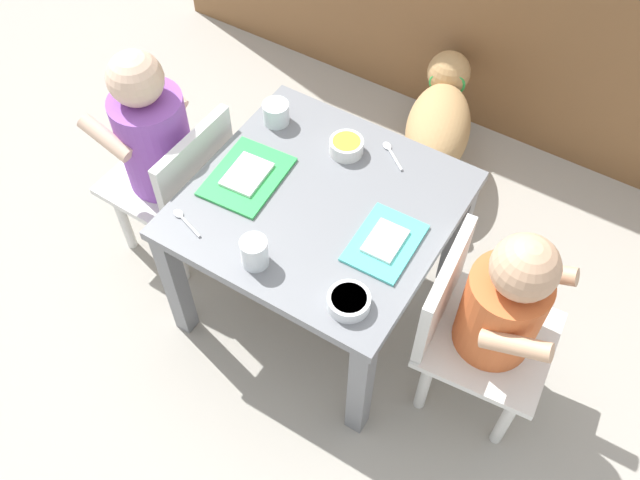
# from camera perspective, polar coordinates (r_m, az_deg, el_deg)

# --- Properties ---
(ground_plane) EXTENTS (7.00, 7.00, 0.00)m
(ground_plane) POSITION_cam_1_polar(r_m,az_deg,el_deg) (1.92, 0.00, -4.89)
(ground_plane) COLOR #9E998E
(dining_table) EXTENTS (0.59, 0.57, 0.43)m
(dining_table) POSITION_cam_1_polar(r_m,az_deg,el_deg) (1.63, 0.00, 1.64)
(dining_table) COLOR slate
(dining_table) RESTS_ON ground
(seated_child_left) EXTENTS (0.29, 0.29, 0.66)m
(seated_child_left) POSITION_cam_1_polar(r_m,az_deg,el_deg) (1.78, -13.26, 7.88)
(seated_child_left) COLOR silver
(seated_child_left) RESTS_ON ground
(seated_child_right) EXTENTS (0.30, 0.30, 0.62)m
(seated_child_right) POSITION_cam_1_polar(r_m,az_deg,el_deg) (1.51, 14.41, -5.49)
(seated_child_right) COLOR silver
(seated_child_right) RESTS_ON ground
(dog) EXTENTS (0.29, 0.47, 0.31)m
(dog) POSITION_cam_1_polar(r_m,az_deg,el_deg) (2.11, 9.86, 9.77)
(dog) COLOR tan
(dog) RESTS_ON ground
(food_tray_left) EXTENTS (0.17, 0.22, 0.02)m
(food_tray_left) POSITION_cam_1_polar(r_m,az_deg,el_deg) (1.63, -6.05, 5.28)
(food_tray_left) COLOR green
(food_tray_left) RESTS_ON dining_table
(food_tray_right) EXTENTS (0.14, 0.18, 0.02)m
(food_tray_right) POSITION_cam_1_polar(r_m,az_deg,el_deg) (1.50, 5.39, -0.20)
(food_tray_right) COLOR #4CC6BC
(food_tray_right) RESTS_ON dining_table
(water_cup_left) EXTENTS (0.07, 0.07, 0.06)m
(water_cup_left) POSITION_cam_1_polar(r_m,az_deg,el_deg) (1.74, -3.65, 10.34)
(water_cup_left) COLOR white
(water_cup_left) RESTS_ON dining_table
(water_cup_right) EXTENTS (0.06, 0.06, 0.07)m
(water_cup_right) POSITION_cam_1_polar(r_m,az_deg,el_deg) (1.45, -5.42, -1.12)
(water_cup_right) COLOR white
(water_cup_right) RESTS_ON dining_table
(veggie_bowl_far) EXTENTS (0.08, 0.08, 0.04)m
(veggie_bowl_far) POSITION_cam_1_polar(r_m,az_deg,el_deg) (1.66, 2.19, 7.76)
(veggie_bowl_far) COLOR white
(veggie_bowl_far) RESTS_ON dining_table
(cereal_bowl_right_side) EXTENTS (0.09, 0.09, 0.03)m
(cereal_bowl_right_side) POSITION_cam_1_polar(r_m,az_deg,el_deg) (1.40, 2.39, -5.06)
(cereal_bowl_right_side) COLOR white
(cereal_bowl_right_side) RESTS_ON dining_table
(spoon_by_left_tray) EXTENTS (0.09, 0.07, 0.01)m
(spoon_by_left_tray) POSITION_cam_1_polar(r_m,az_deg,el_deg) (1.68, 5.92, 7.18)
(spoon_by_left_tray) COLOR silver
(spoon_by_left_tray) RESTS_ON dining_table
(spoon_by_right_tray) EXTENTS (0.10, 0.04, 0.01)m
(spoon_by_right_tray) POSITION_cam_1_polar(r_m,az_deg,el_deg) (1.57, -11.13, 1.62)
(spoon_by_right_tray) COLOR silver
(spoon_by_right_tray) RESTS_ON dining_table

